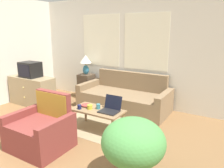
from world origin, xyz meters
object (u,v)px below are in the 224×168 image
Objects in this scene: laptop at (110,108)px; cup_white at (90,107)px; television at (30,70)px; snack_bowl at (86,105)px; table_lamp at (86,62)px; potted_plant at (133,145)px; cup_yellow at (79,107)px; cup_navy at (98,106)px; couch at (125,98)px; armchair at (42,131)px; coffee_table at (98,112)px.

laptop reaches higher than cup_white.
snack_bowl is at bearing -9.18° from television.
table_lamp is 5.23× the size of cup_white.
table_lamp reaches higher than potted_plant.
cup_yellow is at bearing -159.62° from laptop.
cup_navy is 0.16m from cup_white.
couch is 6.16× the size of laptop.
armchair is at bearing -122.77° from laptop.
laptop is 0.59m from cup_yellow.
couch reaches higher than cup_navy.
table_lamp is at bearing 133.49° from coffee_table.
television is at bearing 144.22° from armchair.
cup_navy is (-0.01, 0.04, 0.10)m from coffee_table.
cup_navy is (2.20, -0.30, -0.44)m from television.
coffee_table is (0.41, 0.96, 0.08)m from armchair.
cup_white is at bearing -50.57° from table_lamp.
couch reaches higher than potted_plant.
cup_white reaches higher than snack_bowl.
cup_yellow is at bearing -14.47° from television.
cup_navy is 1.18× the size of cup_yellow.
coffee_table is at bearing 67.01° from armchair.
couch is 2.56m from potted_plant.
armchair reaches higher than potted_plant.
coffee_table is 1.18× the size of potted_plant.
couch is at bearing -8.49° from table_lamp.
cup_white is at bearing -144.83° from cup_navy.
television reaches higher than couch.
potted_plant is at bearing -39.92° from cup_navy.
cup_navy is 0.51× the size of snack_bowl.
television is at bearing -127.47° from table_lamp.
couch is at bearing 80.50° from snack_bowl.
cup_yellow reaches higher than coffee_table.
television is at bearing 173.31° from laptop.
couch is at bearing 94.09° from coffee_table.
cup_navy is (1.35, -1.40, -0.56)m from table_lamp.
couch reaches higher than laptop.
cup_yellow is (0.10, 0.81, 0.17)m from armchair.
table_lamp is 1.99m from cup_yellow.
cup_yellow is (-0.30, -0.15, 0.09)m from coffee_table.
television is 1.99m from snack_bowl.
cup_yellow is 0.19m from cup_white.
snack_bowl is at bearing 173.98° from coffee_table.
snack_bowl is at bearing -99.50° from couch.
table_lamp is at bearing 111.80° from armchair.
cup_white is (0.17, 0.10, 0.00)m from cup_yellow.
cup_white is 0.12× the size of potted_plant.
armchair is 0.96m from cup_white.
television is 1.39× the size of laptop.
television reaches higher than cup_white.
armchair reaches higher than coffee_table.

